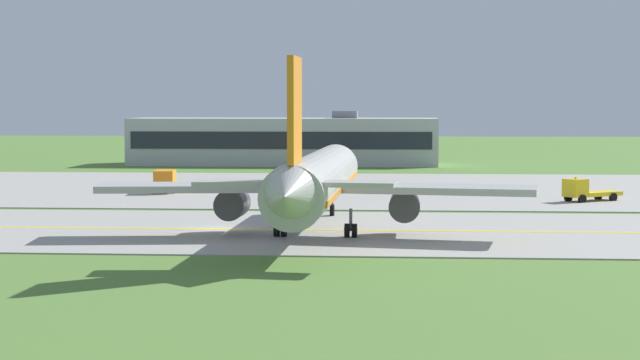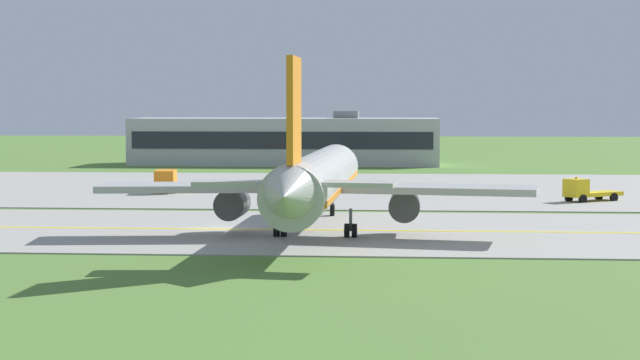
{
  "view_description": "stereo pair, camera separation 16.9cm",
  "coord_description": "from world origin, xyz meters",
  "views": [
    {
      "loc": [
        13.93,
        -81.54,
        9.78
      ],
      "look_at": [
        7.94,
        -0.19,
        4.0
      ],
      "focal_mm": 59.67,
      "sensor_mm": 36.0,
      "label": 1
    },
    {
      "loc": [
        14.1,
        -81.53,
        9.78
      ],
      "look_at": [
        7.94,
        -0.19,
        4.0
      ],
      "focal_mm": 59.67,
      "sensor_mm": 36.0,
      "label": 2
    }
  ],
  "objects": [
    {
      "name": "ground_plane",
      "position": [
        0.0,
        0.0,
        0.0
      ],
      "size": [
        500.0,
        500.0,
        0.0
      ],
      "primitive_type": "plane",
      "color": "#517A33"
    },
    {
      "name": "service_truck_baggage",
      "position": [
        32.65,
        26.43,
        1.18
      ],
      "size": [
        6.46,
        5.26,
        2.59
      ],
      "color": "yellow",
      "rests_on": "ground"
    },
    {
      "name": "taxiway_strip",
      "position": [
        0.0,
        0.0,
        0.05
      ],
      "size": [
        240.0,
        28.0,
        0.1
      ],
      "primitive_type": "cube",
      "color": "#9E9B93",
      "rests_on": "ground"
    },
    {
      "name": "service_truck_fuel",
      "position": [
        -11.84,
        34.4,
        1.53
      ],
      "size": [
        2.95,
        6.22,
        2.6
      ],
      "color": "orange",
      "rests_on": "ground"
    },
    {
      "name": "taxiway_centreline",
      "position": [
        0.0,
        0.0,
        0.11
      ],
      "size": [
        220.0,
        0.6,
        0.01
      ],
      "primitive_type": "cube",
      "color": "yellow",
      "rests_on": "taxiway_strip"
    },
    {
      "name": "terminal_building",
      "position": [
        -4.65,
        91.5,
        3.83
      ],
      "size": [
        49.85,
        13.16,
        8.82
      ],
      "color": "#B2B2B7",
      "rests_on": "ground"
    },
    {
      "name": "airplane_lead",
      "position": [
        7.93,
        -2.68,
        4.13
      ],
      "size": [
        32.52,
        39.56,
        12.7
      ],
      "color": "#ADADA8",
      "rests_on": "ground"
    },
    {
      "name": "apron_pad",
      "position": [
        10.0,
        42.0,
        0.05
      ],
      "size": [
        140.0,
        52.0,
        0.1
      ],
      "primitive_type": "cube",
      "color": "#9E9B93",
      "rests_on": "ground"
    }
  ]
}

